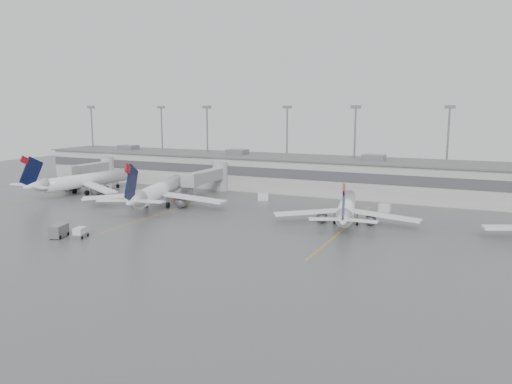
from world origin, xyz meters
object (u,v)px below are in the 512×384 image
at_px(jet_mid_left, 157,191).
at_px(baggage_tug, 80,234).
at_px(jet_mid_right, 346,208).
at_px(jet_far_left, 82,181).

bearing_deg(jet_mid_left, baggage_tug, -99.06).
xyz_separation_m(jet_mid_left, jet_mid_right, (38.58, 1.52, -0.51)).
relative_size(jet_far_left, baggage_tug, 11.08).
xyz_separation_m(jet_mid_left, baggage_tug, (3.42, -25.06, -2.69)).
height_order(jet_mid_left, jet_mid_right, jet_mid_left).
bearing_deg(baggage_tug, jet_mid_right, 22.09).
distance_m(jet_mid_left, baggage_tug, 25.43).
relative_size(jet_mid_left, jet_mid_right, 1.16).
height_order(jet_mid_left, baggage_tug, jet_mid_left).
distance_m(jet_mid_left, jet_mid_right, 38.62).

